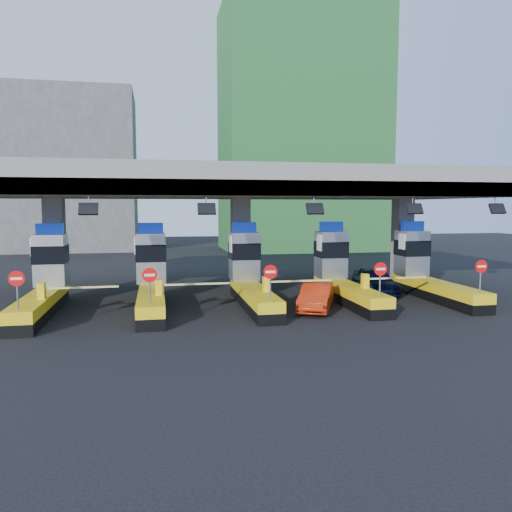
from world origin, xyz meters
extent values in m
plane|color=black|center=(0.00, 0.00, 0.00)|extent=(120.00, 120.00, 0.00)
cube|color=slate|center=(0.00, 3.00, 6.25)|extent=(28.00, 12.00, 1.50)
cube|color=#4C4C49|center=(0.00, -2.70, 5.85)|extent=(28.00, 0.60, 0.70)
cube|color=slate|center=(-10.00, 3.00, 2.75)|extent=(1.00, 1.00, 5.50)
cube|color=slate|center=(0.00, 3.00, 2.75)|extent=(1.00, 1.00, 5.50)
cube|color=slate|center=(10.00, 3.00, 2.75)|extent=(1.00, 1.00, 5.50)
cylinder|color=slate|center=(-7.50, -2.70, 5.25)|extent=(0.06, 0.06, 0.50)
cube|color=black|center=(-7.50, -2.90, 4.90)|extent=(0.80, 0.38, 0.54)
cylinder|color=slate|center=(-2.50, -2.70, 5.25)|extent=(0.06, 0.06, 0.50)
cube|color=black|center=(-2.50, -2.90, 4.90)|extent=(0.80, 0.38, 0.54)
cylinder|color=slate|center=(2.50, -2.70, 5.25)|extent=(0.06, 0.06, 0.50)
cube|color=black|center=(2.50, -2.90, 4.90)|extent=(0.80, 0.38, 0.54)
cylinder|color=slate|center=(7.50, -2.70, 5.25)|extent=(0.06, 0.06, 0.50)
cube|color=black|center=(7.50, -2.90, 4.90)|extent=(0.80, 0.38, 0.54)
cylinder|color=slate|center=(12.00, -2.70, 5.25)|extent=(0.06, 0.06, 0.50)
cube|color=black|center=(12.00, -2.90, 4.90)|extent=(0.80, 0.38, 0.54)
cube|color=black|center=(-10.00, -1.00, 0.25)|extent=(1.20, 8.00, 0.50)
cube|color=#E5B70C|center=(-10.00, -1.00, 0.75)|extent=(1.20, 8.00, 0.50)
cube|color=#9EA3A8|center=(-10.00, 1.80, 2.30)|extent=(1.50, 1.50, 2.60)
cube|color=black|center=(-10.00, 1.78, 2.60)|extent=(1.56, 1.56, 0.90)
cube|color=#0C2DBF|center=(-10.00, 1.80, 3.88)|extent=(1.30, 0.35, 0.55)
cube|color=white|center=(-10.80, 1.50, 3.00)|extent=(0.06, 0.70, 0.90)
cylinder|color=slate|center=(-10.00, -4.60, 1.65)|extent=(0.07, 0.07, 1.30)
cylinder|color=red|center=(-10.00, -4.63, 2.25)|extent=(0.60, 0.04, 0.60)
cube|color=white|center=(-10.00, -4.65, 2.25)|extent=(0.42, 0.02, 0.10)
cube|color=#E5B70C|center=(-9.65, -2.20, 1.35)|extent=(0.30, 0.35, 0.70)
cube|color=white|center=(-8.00, -2.20, 1.45)|extent=(3.20, 0.08, 0.08)
cube|color=black|center=(-5.00, -1.00, 0.25)|extent=(1.20, 8.00, 0.50)
cube|color=#E5B70C|center=(-5.00, -1.00, 0.75)|extent=(1.20, 8.00, 0.50)
cube|color=#9EA3A8|center=(-5.00, 1.80, 2.30)|extent=(1.50, 1.50, 2.60)
cube|color=black|center=(-5.00, 1.78, 2.60)|extent=(1.56, 1.56, 0.90)
cube|color=#0C2DBF|center=(-5.00, 1.80, 3.88)|extent=(1.30, 0.35, 0.55)
cube|color=white|center=(-5.80, 1.50, 3.00)|extent=(0.06, 0.70, 0.90)
cylinder|color=slate|center=(-5.00, -4.60, 1.65)|extent=(0.07, 0.07, 1.30)
cylinder|color=red|center=(-5.00, -4.63, 2.25)|extent=(0.60, 0.04, 0.60)
cube|color=white|center=(-5.00, -4.65, 2.25)|extent=(0.42, 0.02, 0.10)
cube|color=#E5B70C|center=(-4.65, -2.20, 1.35)|extent=(0.30, 0.35, 0.70)
cube|color=white|center=(-3.00, -2.20, 1.45)|extent=(3.20, 0.08, 0.08)
cube|color=black|center=(0.00, -1.00, 0.25)|extent=(1.20, 8.00, 0.50)
cube|color=#E5B70C|center=(0.00, -1.00, 0.75)|extent=(1.20, 8.00, 0.50)
cube|color=#9EA3A8|center=(0.00, 1.80, 2.30)|extent=(1.50, 1.50, 2.60)
cube|color=black|center=(0.00, 1.78, 2.60)|extent=(1.56, 1.56, 0.90)
cube|color=#0C2DBF|center=(0.00, 1.80, 3.88)|extent=(1.30, 0.35, 0.55)
cube|color=white|center=(-0.80, 1.50, 3.00)|extent=(0.06, 0.70, 0.90)
cylinder|color=slate|center=(0.00, -4.60, 1.65)|extent=(0.07, 0.07, 1.30)
cylinder|color=red|center=(0.00, -4.63, 2.25)|extent=(0.60, 0.04, 0.60)
cube|color=white|center=(0.00, -4.65, 2.25)|extent=(0.42, 0.02, 0.10)
cube|color=#E5B70C|center=(0.35, -2.20, 1.35)|extent=(0.30, 0.35, 0.70)
cube|color=white|center=(2.00, -2.20, 1.45)|extent=(3.20, 0.08, 0.08)
cube|color=black|center=(5.00, -1.00, 0.25)|extent=(1.20, 8.00, 0.50)
cube|color=#E5B70C|center=(5.00, -1.00, 0.75)|extent=(1.20, 8.00, 0.50)
cube|color=#9EA3A8|center=(5.00, 1.80, 2.30)|extent=(1.50, 1.50, 2.60)
cube|color=black|center=(5.00, 1.78, 2.60)|extent=(1.56, 1.56, 0.90)
cube|color=#0C2DBF|center=(5.00, 1.80, 3.88)|extent=(1.30, 0.35, 0.55)
cube|color=white|center=(4.20, 1.50, 3.00)|extent=(0.06, 0.70, 0.90)
cylinder|color=slate|center=(5.00, -4.60, 1.65)|extent=(0.07, 0.07, 1.30)
cylinder|color=red|center=(5.00, -4.63, 2.25)|extent=(0.60, 0.04, 0.60)
cube|color=white|center=(5.00, -4.65, 2.25)|extent=(0.42, 0.02, 0.10)
cube|color=#E5B70C|center=(5.35, -2.20, 1.35)|extent=(0.30, 0.35, 0.70)
cube|color=white|center=(7.00, -2.20, 1.45)|extent=(3.20, 0.08, 0.08)
cube|color=black|center=(10.00, -1.00, 0.25)|extent=(1.20, 8.00, 0.50)
cube|color=#E5B70C|center=(10.00, -1.00, 0.75)|extent=(1.20, 8.00, 0.50)
cube|color=#9EA3A8|center=(10.00, 1.80, 2.30)|extent=(1.50, 1.50, 2.60)
cube|color=black|center=(10.00, 1.78, 2.60)|extent=(1.56, 1.56, 0.90)
cube|color=#0C2DBF|center=(10.00, 1.80, 3.88)|extent=(1.30, 0.35, 0.55)
cube|color=white|center=(9.20, 1.50, 3.00)|extent=(0.06, 0.70, 0.90)
cylinder|color=slate|center=(10.00, -4.60, 1.65)|extent=(0.07, 0.07, 1.30)
cylinder|color=red|center=(10.00, -4.63, 2.25)|extent=(0.60, 0.04, 0.60)
cube|color=white|center=(10.00, -4.65, 2.25)|extent=(0.42, 0.02, 0.10)
cube|color=#E5B70C|center=(10.35, -2.20, 1.35)|extent=(0.30, 0.35, 0.70)
cube|color=white|center=(12.00, -2.20, 1.45)|extent=(3.20, 0.08, 0.08)
cube|color=#1E5926|center=(12.00, 32.00, 14.00)|extent=(18.00, 12.00, 28.00)
cube|color=#4C4C49|center=(-14.00, 36.00, 9.00)|extent=(14.00, 10.00, 18.00)
imported|color=black|center=(7.61, 1.55, 0.76)|extent=(2.31, 4.66, 1.52)
imported|color=red|center=(2.82, -2.30, 0.66)|extent=(2.95, 4.21, 1.32)
camera|label=1|loc=(-4.69, -25.00, 4.99)|focal=35.00mm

